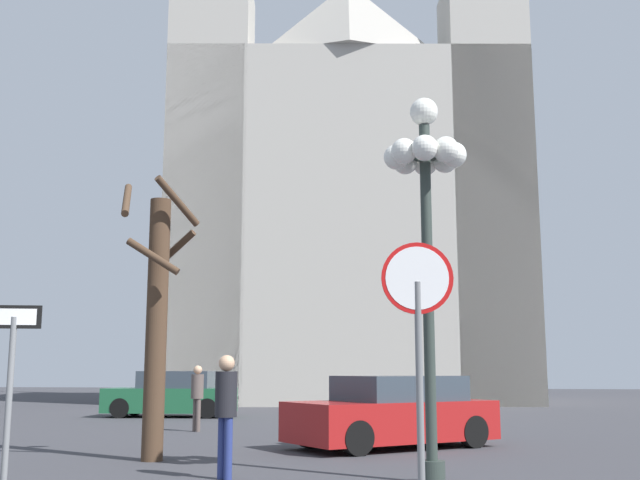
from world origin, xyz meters
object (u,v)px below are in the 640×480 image
object	(u,v)px
parked_car_far_green	(172,395)
stop_sign	(418,320)
one_way_arrow_sign	(10,382)
pedestrian_standing	(226,403)
street_lamp	(426,194)
parked_car_near_red	(393,413)
pedestrian_walking	(197,391)
cathedral	(346,171)
bare_tree	(156,315)

from	to	relation	value
parked_car_far_green	stop_sign	bearing A→B (deg)	-62.89
one_way_arrow_sign	pedestrian_standing	size ratio (longest dim) A/B	1.28
street_lamp	parked_car_near_red	world-z (taller)	street_lamp
pedestrian_walking	cathedral	bearing A→B (deg)	83.89
pedestrian_standing	bare_tree	bearing A→B (deg)	132.50
parked_car_near_red	pedestrian_standing	size ratio (longest dim) A/B	2.50
street_lamp	pedestrian_standing	xyz separation A→B (m)	(-2.95, -0.10, -3.03)
street_lamp	stop_sign	bearing A→B (deg)	-92.46
cathedral	one_way_arrow_sign	distance (m)	31.12
parked_car_near_red	street_lamp	bearing A→B (deg)	-80.86
parked_car_near_red	pedestrian_walking	size ratio (longest dim) A/B	2.66
parked_car_far_green	pedestrian_standing	world-z (taller)	pedestrian_standing
pedestrian_standing	parked_car_far_green	bearing A→B (deg)	111.82
parked_car_near_red	cathedral	bearing A→B (deg)	98.61
bare_tree	parked_car_near_red	distance (m)	5.26
cathedral	parked_car_near_red	size ratio (longest dim) A/B	8.87
stop_sign	parked_car_near_red	distance (m)	7.49
one_way_arrow_sign	pedestrian_walking	xyz separation A→B (m)	(-1.42, 11.46, -0.41)
cathedral	street_lamp	world-z (taller)	cathedral
parked_car_near_red	stop_sign	bearing A→B (deg)	-84.86
one_way_arrow_sign	parked_car_far_green	size ratio (longest dim) A/B	0.52
pedestrian_walking	pedestrian_standing	world-z (taller)	pedestrian_standing
parked_car_near_red	pedestrian_walking	distance (m)	6.21
stop_sign	parked_car_far_green	xyz separation A→B (m)	(-8.50, 16.61, -1.38)
one_way_arrow_sign	bare_tree	world-z (taller)	bare_tree
one_way_arrow_sign	parked_car_far_green	bearing A→B (deg)	103.31
parked_car_near_red	pedestrian_standing	bearing A→B (deg)	-114.06
pedestrian_walking	pedestrian_standing	bearing A→B (deg)	-70.17
one_way_arrow_sign	pedestrian_standing	world-z (taller)	one_way_arrow_sign
cathedral	parked_car_far_green	world-z (taller)	cathedral
bare_tree	pedestrian_walking	distance (m)	6.58
street_lamp	bare_tree	distance (m)	5.40
stop_sign	bare_tree	xyz separation A→B (m)	(-4.68, 4.46, 0.41)
one_way_arrow_sign	street_lamp	xyz separation A→B (m)	(4.52, 3.25, 2.69)
stop_sign	street_lamp	bearing A→B (deg)	87.54
bare_tree	parked_car_near_red	world-z (taller)	bare_tree
stop_sign	one_way_arrow_sign	size ratio (longest dim) A/B	1.32
street_lamp	pedestrian_walking	world-z (taller)	street_lamp
cathedral	pedestrian_standing	world-z (taller)	cathedral
pedestrian_walking	pedestrian_standing	size ratio (longest dim) A/B	0.94
cathedral	parked_car_near_red	bearing A→B (deg)	-81.39
pedestrian_standing	parked_car_near_red	bearing A→B (deg)	65.94
pedestrian_walking	bare_tree	bearing A→B (deg)	-79.60
street_lamp	pedestrian_standing	size ratio (longest dim) A/B	3.17
pedestrian_standing	street_lamp	bearing A→B (deg)	1.92
pedestrian_standing	cathedral	bearing A→B (deg)	92.32
parked_car_near_red	pedestrian_walking	world-z (taller)	pedestrian_walking
cathedral	street_lamp	xyz separation A→B (m)	(4.01, -26.21, -7.32)
street_lamp	parked_car_far_green	bearing A→B (deg)	121.50
cathedral	one_way_arrow_sign	bearing A→B (deg)	-90.98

